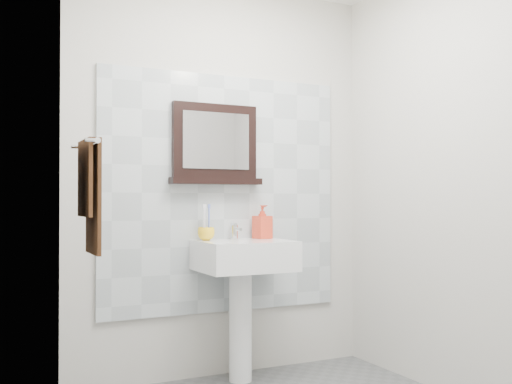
% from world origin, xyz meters
% --- Properties ---
extents(back_wall, '(2.00, 0.01, 2.50)m').
position_xyz_m(back_wall, '(0.00, 1.10, 1.25)').
color(back_wall, beige).
rests_on(back_wall, ground).
extents(front_wall, '(2.00, 0.01, 2.50)m').
position_xyz_m(front_wall, '(0.00, -1.10, 1.25)').
color(front_wall, beige).
rests_on(front_wall, ground).
extents(left_wall, '(0.01, 2.20, 2.50)m').
position_xyz_m(left_wall, '(-1.00, 0.00, 1.25)').
color(left_wall, beige).
rests_on(left_wall, ground).
extents(right_wall, '(0.01, 2.20, 2.50)m').
position_xyz_m(right_wall, '(1.00, 0.00, 1.25)').
color(right_wall, beige).
rests_on(right_wall, ground).
extents(splashback, '(1.60, 0.02, 1.50)m').
position_xyz_m(splashback, '(0.00, 1.09, 1.15)').
color(splashback, '#B1BABF').
rests_on(splashback, back_wall).
extents(pedestal_sink, '(0.55, 0.44, 0.96)m').
position_xyz_m(pedestal_sink, '(0.04, 0.87, 0.68)').
color(pedestal_sink, white).
rests_on(pedestal_sink, ground).
extents(toothbrush_cup, '(0.13, 0.13, 0.08)m').
position_xyz_m(toothbrush_cup, '(-0.16, 0.98, 0.90)').
color(toothbrush_cup, yellow).
rests_on(toothbrush_cup, pedestal_sink).
extents(toothbrushes, '(0.05, 0.04, 0.21)m').
position_xyz_m(toothbrushes, '(-0.16, 0.99, 0.98)').
color(toothbrushes, white).
rests_on(toothbrushes, toothbrush_cup).
extents(soap_dispenser, '(0.11, 0.11, 0.21)m').
position_xyz_m(soap_dispenser, '(0.23, 0.99, 0.97)').
color(soap_dispenser, red).
rests_on(soap_dispenser, pedestal_sink).
extents(framed_mirror, '(0.59, 0.11, 0.51)m').
position_xyz_m(framed_mirror, '(-0.07, 1.06, 1.44)').
color(framed_mirror, black).
rests_on(framed_mirror, back_wall).
extents(towel_bar, '(0.07, 0.40, 0.03)m').
position_xyz_m(towel_bar, '(-0.95, 0.51, 1.38)').
color(towel_bar, silver).
rests_on(towel_bar, left_wall).
extents(hand_towel, '(0.06, 0.30, 0.55)m').
position_xyz_m(hand_towel, '(-0.94, 0.51, 1.16)').
color(hand_towel, black).
rests_on(hand_towel, towel_bar).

